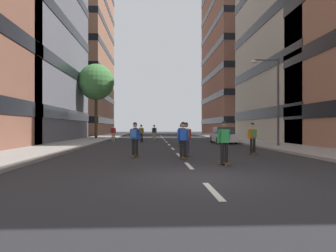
% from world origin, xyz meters
% --- Properties ---
extents(ground_plane, '(138.89, 138.89, 0.00)m').
position_xyz_m(ground_plane, '(0.00, 23.15, 0.00)').
color(ground_plane, '#28282B').
extents(sidewalk_left, '(3.88, 63.66, 0.14)m').
position_xyz_m(sidewalk_left, '(-8.35, 26.04, 0.07)').
color(sidewalk_left, '#9E9991').
rests_on(sidewalk_left, ground_plane).
extents(sidewalk_right, '(3.88, 63.66, 0.14)m').
position_xyz_m(sidewalk_right, '(8.35, 26.04, 0.07)').
color(sidewalk_right, '#9E9991').
rests_on(sidewalk_right, ground_plane).
extents(lane_markings, '(0.16, 52.20, 0.01)m').
position_xyz_m(lane_markings, '(0.00, 23.00, 0.00)').
color(lane_markings, silver).
rests_on(lane_markings, ground_plane).
extents(building_left_mid, '(13.88, 20.34, 23.68)m').
position_xyz_m(building_left_mid, '(-17.18, 25.10, 11.93)').
color(building_left_mid, slate).
rests_on(building_left_mid, ground_plane).
extents(building_left_far, '(13.88, 22.21, 31.62)m').
position_xyz_m(building_left_far, '(-17.18, 54.35, 15.90)').
color(building_left_far, '#9E6B51').
rests_on(building_left_far, ground_plane).
extents(building_right_mid, '(13.88, 20.41, 24.74)m').
position_xyz_m(building_right_mid, '(17.18, 25.10, 12.46)').
color(building_right_mid, '#BCB29E').
rests_on(building_right_mid, ground_plane).
extents(building_right_far, '(13.88, 23.93, 31.93)m').
position_xyz_m(building_right_far, '(17.18, 54.35, 16.05)').
color(building_right_far, brown).
rests_on(building_right_far, ground_plane).
extents(parked_car_near, '(1.82, 4.40, 1.52)m').
position_xyz_m(parked_car_near, '(5.21, 20.18, 0.70)').
color(parked_car_near, silver).
rests_on(parked_car_near, ground_plane).
extents(street_tree_near, '(4.41, 4.41, 9.14)m').
position_xyz_m(street_tree_near, '(-8.35, 30.28, 7.04)').
color(street_tree_near, '#4C3823').
rests_on(street_tree_near, sidewalk_left).
extents(streetlamp_right, '(2.13, 0.30, 6.50)m').
position_xyz_m(streetlamp_right, '(7.60, 13.96, 4.14)').
color(streetlamp_right, '#3F3F44').
rests_on(streetlamp_right, sidewalk_right).
extents(skater_0, '(0.57, 0.92, 1.78)m').
position_xyz_m(skater_0, '(-2.34, 6.80, 1.02)').
color(skater_0, brown).
rests_on(skater_0, ground_plane).
extents(skater_1, '(0.53, 0.90, 1.78)m').
position_xyz_m(skater_1, '(-1.21, 27.32, 0.98)').
color(skater_1, brown).
rests_on(skater_1, ground_plane).
extents(skater_2, '(0.54, 0.91, 1.78)m').
position_xyz_m(skater_2, '(2.20, 27.83, 0.98)').
color(skater_2, brown).
rests_on(skater_2, ground_plane).
extents(skater_3, '(0.56, 0.92, 1.78)m').
position_xyz_m(skater_3, '(-3.35, 26.71, 1.02)').
color(skater_3, brown).
rests_on(skater_3, ground_plane).
extents(skater_4, '(0.53, 0.90, 1.78)m').
position_xyz_m(skater_4, '(0.02, 5.71, 0.98)').
color(skater_4, brown).
rests_on(skater_4, ground_plane).
extents(skater_5, '(0.55, 0.92, 1.78)m').
position_xyz_m(skater_5, '(-2.74, 28.00, 0.98)').
color(skater_5, brown).
rests_on(skater_5, ground_plane).
extents(skater_6, '(0.54, 0.91, 1.78)m').
position_xyz_m(skater_6, '(-5.50, 24.01, 1.02)').
color(skater_6, brown).
rests_on(skater_6, ground_plane).
extents(skater_7, '(0.55, 0.92, 1.78)m').
position_xyz_m(skater_7, '(4.21, 8.19, 1.02)').
color(skater_7, brown).
rests_on(skater_7, ground_plane).
extents(skater_8, '(0.56, 0.92, 1.78)m').
position_xyz_m(skater_8, '(1.45, 3.20, 0.98)').
color(skater_8, brown).
rests_on(skater_8, ground_plane).
extents(skater_9, '(0.57, 0.92, 1.78)m').
position_xyz_m(skater_9, '(1.02, 17.71, 1.02)').
color(skater_9, brown).
rests_on(skater_9, ground_plane).
extents(skater_10, '(0.57, 0.92, 1.78)m').
position_xyz_m(skater_10, '(-2.58, 23.12, 1.02)').
color(skater_10, brown).
rests_on(skater_10, ground_plane).
extents(skater_11, '(0.54, 0.91, 1.78)m').
position_xyz_m(skater_11, '(0.33, 7.18, 1.02)').
color(skater_11, brown).
rests_on(skater_11, ground_plane).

